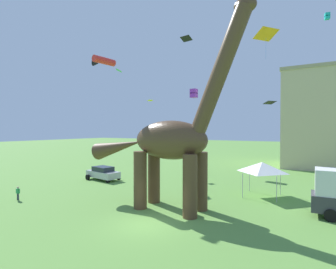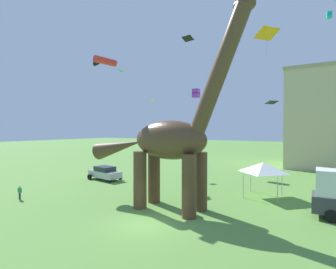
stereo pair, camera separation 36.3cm
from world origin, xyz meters
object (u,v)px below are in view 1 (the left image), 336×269
parked_sedan_left (103,173)px  festival_canopy_tent (262,167)px  kite_trailing (186,39)px  kite_high_left (266,34)px  kite_far_right (327,16)px  kite_mid_right (119,70)px  dinosaur_sculpture (169,140)px  kite_far_left (102,61)px  kite_mid_center (270,103)px  kite_apex (194,93)px  person_vendor_side (18,192)px  kite_near_low (150,100)px

parked_sedan_left → festival_canopy_tent: size_ratio=1.41×
kite_trailing → kite_high_left: bearing=-24.3°
kite_far_right → kite_trailing: 13.92m
festival_canopy_tent → kite_mid_right: bearing=172.5°
dinosaur_sculpture → kite_high_left: (5.68, 6.12, 8.61)m
kite_far_left → kite_high_left: (14.68, 3.64, 1.11)m
dinosaur_sculpture → kite_mid_center: (5.04, 13.04, 3.66)m
kite_apex → person_vendor_side: bearing=-105.1°
parked_sedan_left → person_vendor_side: size_ratio=3.98×
kite_apex → kite_mid_right: 11.20m
person_vendor_side → kite_high_left: bearing=135.6°
dinosaur_sculpture → kite_near_low: bearing=152.9°
person_vendor_side → kite_apex: 25.28m
dinosaur_sculpture → kite_high_left: size_ratio=5.97×
kite_apex → kite_trailing: size_ratio=0.95×
kite_high_left → parked_sedan_left: bearing=-178.3°
kite_mid_center → kite_mid_right: bearing=-169.0°
parked_sedan_left → kite_apex: (5.89, 12.47, 10.32)m
kite_apex → kite_mid_center: 12.46m
kite_mid_center → kite_high_left: (0.65, -6.91, 4.96)m
kite_trailing → dinosaur_sculpture: bearing=-70.7°
kite_far_right → kite_mid_center: 9.46m
kite_near_low → kite_mid_center: size_ratio=0.57×
festival_canopy_tent → kite_mid_center: kite_mid_center is taller
festival_canopy_tent → kite_far_right: 13.24m
dinosaur_sculpture → kite_high_left: bearing=71.7°
dinosaur_sculpture → kite_mid_center: bearing=93.5°
dinosaur_sculpture → parked_sedan_left: bearing=179.6°
kite_near_low → kite_high_left: 18.48m
person_vendor_side → kite_mid_center: bearing=150.6°
kite_far_left → kite_mid_right: kite_mid_right is taller
parked_sedan_left → kite_trailing: (8.39, 4.73, 15.46)m
dinosaur_sculpture → kite_far_right: bearing=62.7°
dinosaur_sculpture → kite_near_low: (-10.78, 13.62, 4.83)m
dinosaur_sculpture → kite_mid_right: (-12.95, 9.54, 8.45)m
parked_sedan_left → kite_mid_center: bearing=33.1°
person_vendor_side → kite_apex: size_ratio=0.88×
festival_canopy_tent → kite_far_right: (4.74, 0.72, 12.34)m
kite_far_left → kite_trailing: bearing=55.5°
festival_canopy_tent → kite_trailing: kite_trailing is taller
kite_mid_right → kite_apex: bearing=51.3°
dinosaur_sculpture → kite_near_low: dinosaur_sculpture is taller
kite_far_left → kite_trailing: kite_trailing is taller
festival_canopy_tent → kite_near_low: (-16.06, 6.48, 7.37)m
dinosaur_sculpture → kite_mid_right: 18.17m
festival_canopy_tent → dinosaur_sculpture: bearing=-126.5°
person_vendor_side → festival_canopy_tent: size_ratio=0.35×
festival_canopy_tent → kite_near_low: bearing=158.0°
kite_apex → kite_trailing: 9.62m
kite_far_right → dinosaur_sculpture: bearing=-141.9°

